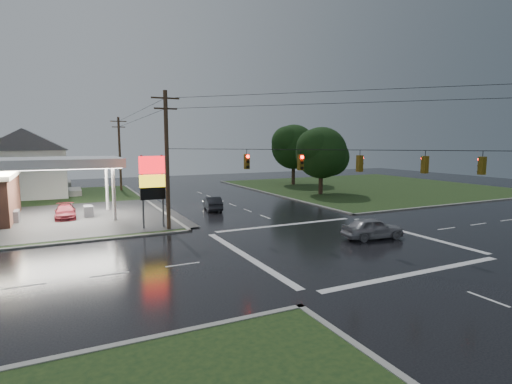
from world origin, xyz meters
name	(u,v)px	position (x,y,z in m)	size (l,w,h in m)	color
ground	(337,243)	(0.00, 0.00, 0.00)	(120.00, 120.00, 0.00)	black
grass_ne	(369,187)	(26.00, 26.00, 0.04)	(36.00, 36.00, 0.08)	black
pylon_sign	(152,180)	(-10.50, 10.50, 4.01)	(2.00, 0.35, 6.00)	#59595E
utility_pole_nw	(167,159)	(-9.50, 9.50, 5.72)	(2.20, 0.32, 11.00)	#382619
utility_pole_n	(120,153)	(-9.50, 38.00, 5.47)	(2.20, 0.32, 10.50)	#382619
traffic_signals	(340,150)	(0.02, -0.02, 6.48)	(26.87, 26.87, 1.47)	black
house_near	(27,163)	(-20.95, 36.00, 4.41)	(11.05, 8.48, 8.60)	silver
house_far	(26,159)	(-21.95, 48.00, 4.41)	(11.05, 8.48, 8.60)	silver
tree_ne_near	(322,153)	(14.14, 21.99, 5.56)	(7.99, 6.80, 8.98)	black
tree_ne_far	(294,147)	(17.15, 33.99, 6.18)	(8.46, 7.20, 9.80)	black
car_north	(213,203)	(-3.15, 16.84, 0.71)	(1.49, 4.28, 1.41)	black
car_crossing	(373,228)	(3.22, 0.06, 0.78)	(1.83, 4.55, 1.55)	gray
car_pump	(65,212)	(-16.95, 18.24, 0.63)	(1.78, 4.37, 1.27)	#58141A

